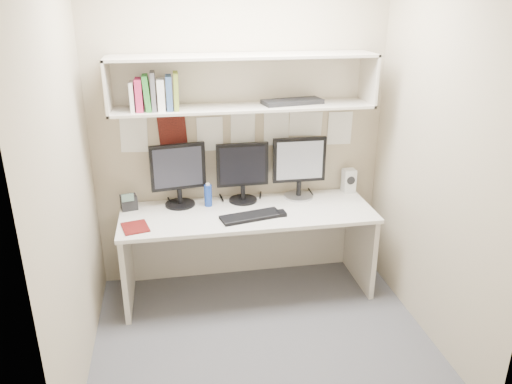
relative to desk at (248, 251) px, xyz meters
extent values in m
cube|color=#4C4B51|center=(0.00, -0.65, -0.37)|extent=(2.40, 2.00, 0.01)
cube|color=tan|center=(0.00, 0.35, 0.93)|extent=(2.40, 0.02, 2.60)
cube|color=tan|center=(0.00, -1.65, 0.93)|extent=(2.40, 0.02, 2.60)
cube|color=tan|center=(-1.20, -0.65, 0.93)|extent=(0.02, 2.00, 2.60)
cube|color=tan|center=(1.20, -0.65, 0.93)|extent=(0.02, 2.00, 2.60)
cube|color=silver|center=(0.00, -0.01, 0.35)|extent=(2.00, 0.70, 0.03)
cube|color=beige|center=(0.00, 0.32, -0.02)|extent=(1.96, 0.02, 0.70)
cube|color=beige|center=(0.00, 0.16, 1.16)|extent=(2.00, 0.38, 0.02)
cube|color=beige|center=(0.00, 0.16, 1.54)|extent=(2.00, 0.38, 0.02)
cube|color=beige|center=(0.00, 0.34, 1.35)|extent=(2.00, 0.02, 0.40)
cube|color=beige|center=(-0.99, 0.16, 1.35)|extent=(0.02, 0.38, 0.40)
cube|color=beige|center=(0.99, 0.16, 1.35)|extent=(0.02, 0.38, 0.40)
cylinder|color=black|center=(-0.52, 0.21, 0.37)|extent=(0.24, 0.24, 0.02)
cylinder|color=black|center=(-0.52, 0.21, 0.44)|extent=(0.04, 0.04, 0.12)
cube|color=black|center=(-0.52, 0.22, 0.69)|extent=(0.44, 0.10, 0.37)
cube|color=black|center=(-0.52, 0.20, 0.69)|extent=(0.38, 0.06, 0.32)
cylinder|color=black|center=(0.00, 0.21, 0.37)|extent=(0.23, 0.23, 0.02)
cylinder|color=black|center=(0.00, 0.21, 0.44)|extent=(0.04, 0.04, 0.12)
cube|color=black|center=(0.00, 0.22, 0.68)|extent=(0.43, 0.04, 0.36)
cube|color=black|center=(0.00, 0.20, 0.68)|extent=(0.37, 0.01, 0.31)
cylinder|color=#A5A5AA|center=(0.47, 0.21, 0.37)|extent=(0.24, 0.24, 0.02)
cylinder|color=black|center=(0.47, 0.21, 0.44)|extent=(0.04, 0.04, 0.12)
cube|color=black|center=(0.47, 0.22, 0.69)|extent=(0.44, 0.04, 0.38)
cube|color=silver|center=(0.47, 0.20, 0.69)|extent=(0.39, 0.01, 0.32)
cube|color=black|center=(0.01, -0.14, 0.38)|extent=(0.50, 0.26, 0.02)
cube|color=black|center=(0.25, -0.13, 0.38)|extent=(0.07, 0.10, 0.03)
cube|color=silver|center=(0.93, 0.26, 0.47)|extent=(0.11, 0.11, 0.21)
cylinder|color=black|center=(0.93, 0.20, 0.49)|extent=(0.07, 0.01, 0.07)
cylinder|color=navy|center=(-0.30, 0.16, 0.45)|extent=(0.06, 0.06, 0.18)
cylinder|color=white|center=(-0.30, 0.16, 0.55)|extent=(0.03, 0.03, 0.02)
cube|color=#56100E|center=(-0.86, -0.17, 0.37)|extent=(0.23, 0.26, 0.01)
cube|color=black|center=(-0.93, 0.20, 0.42)|extent=(0.14, 0.13, 0.11)
cube|color=#4C6659|center=(-0.93, 0.14, 0.48)|extent=(0.09, 0.03, 0.06)
cube|color=silver|center=(-0.82, 0.11, 1.28)|extent=(0.03, 0.17, 0.21)
cube|color=#BA2250|center=(-0.77, 0.11, 1.29)|extent=(0.05, 0.17, 0.23)
cube|color=#27772A|center=(-0.72, 0.11, 1.30)|extent=(0.04, 0.17, 0.26)
cube|color=#535257|center=(-0.67, 0.11, 1.31)|extent=(0.03, 0.17, 0.28)
cube|color=white|center=(-0.62, 0.11, 1.29)|extent=(0.05, 0.17, 0.23)
cube|color=#324F7E|center=(-0.56, 0.11, 1.30)|extent=(0.04, 0.17, 0.25)
cube|color=olive|center=(-0.51, 0.11, 1.31)|extent=(0.03, 0.17, 0.27)
cube|color=black|center=(0.38, 0.16, 1.19)|extent=(0.49, 0.26, 0.03)
camera|label=1|loc=(-0.57, -3.59, 1.95)|focal=35.00mm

